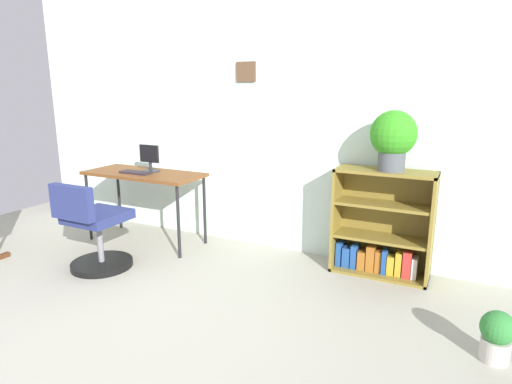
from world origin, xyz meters
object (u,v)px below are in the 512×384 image
Objects in this scene: office_chair at (94,232)px; potted_plant_floor at (497,335)px; desk at (144,178)px; keyboard at (136,172)px; potted_plant_on_shelf at (393,137)px; bookshelf_low at (382,229)px; monitor at (150,159)px.

office_chair is 3.03m from potted_plant_floor.
desk is 3.20m from potted_plant_floor.
keyboard is 2.39m from potted_plant_on_shelf.
bookshelf_low is (2.26, 0.28, -0.27)m from desk.
desk is 1.35× the size of bookshelf_low.
bookshelf_low is (2.19, 1.02, 0.04)m from office_chair.
monitor is at bearing 166.67° from potted_plant_floor.
keyboard is at bearing 169.29° from potted_plant_floor.
potted_plant_floor is at bearing -12.17° from desk.
desk is 2.37m from potted_plant_on_shelf.
desk is 0.81m from office_chair.
monitor is at bearing 92.31° from office_chair.
potted_plant_floor is (0.84, -0.95, -0.22)m from bookshelf_low.
monitor is 0.30× the size of bookshelf_low.
desk reaches higher than potted_plant_floor.
monitor reaches higher than office_chair.
keyboard is (-0.07, -0.13, -0.11)m from monitor.
office_chair is 2.41m from bookshelf_low.
desk is 3.73× the size of keyboard.
monitor is 0.83× the size of keyboard.
desk is 0.11m from keyboard.
keyboard is at bearing -172.60° from potted_plant_on_shelf.
potted_plant_on_shelf is at bearing 131.43° from potted_plant_floor.
keyboard is 3.23m from potted_plant_floor.
monitor is 3.21m from potted_plant_floor.
desk is at bearing 167.83° from potted_plant_floor.
desk is 3.94× the size of potted_plant_floor.
potted_plant_on_shelf reaches higher than bookshelf_low.
potted_plant_on_shelf is at bearing 23.39° from office_chair.
office_chair is (0.07, -0.74, -0.32)m from desk.
potted_plant_on_shelf is at bearing -49.68° from bookshelf_low.
potted_plant_floor is at bearing -10.71° from keyboard.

